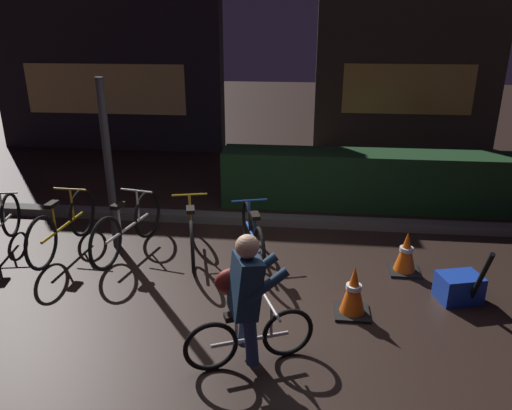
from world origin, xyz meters
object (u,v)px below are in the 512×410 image
Objects in this scene: parked_bike_center_left at (128,227)px; parked_bike_center_right at (191,230)px; parked_bike_left_mid at (63,226)px; traffic_cone_far at (406,253)px; traffic_cone_near at (353,291)px; cyclist at (246,300)px; closed_umbrella at (480,280)px; street_post at (109,167)px; parked_bike_right_mid at (253,235)px; blue_crate at (459,287)px.

parked_bike_center_right is (0.84, 0.01, -0.01)m from parked_bike_center_left.
parked_bike_left_mid reaches higher than traffic_cone_far.
traffic_cone_far is at bearing 54.78° from traffic_cone_near.
parked_bike_center_right is 2.30m from cyclist.
parked_bike_center_right is at bearing -108.61° from closed_umbrella.
cyclist is (2.04, -2.17, -0.48)m from street_post.
street_post is at bearing -105.85° from closed_umbrella.
parked_bike_center_left is at bearing -29.05° from street_post.
cyclist is (2.66, -1.98, 0.28)m from parked_bike_left_mid.
street_post is 3.84m from traffic_cone_far.
parked_bike_left_mid reaches higher than parked_bike_right_mid.
traffic_cone_near reaches higher than blue_crate.
parked_bike_center_right is at bearing 175.69° from traffic_cone_far.
parked_bike_center_left is 4.20m from closed_umbrella.
closed_umbrella reaches higher than parked_bike_right_mid.
blue_crate is 2.55m from cyclist.
parked_bike_left_mid is at bearing 74.00° from parked_bike_right_mid.
parked_bike_right_mid is at bearing 72.11° from cyclist.
traffic_cone_far is 1.19× the size of blue_crate.
parked_bike_center_left reaches higher than parked_bike_right_mid.
cyclist is (-1.69, -1.86, 0.38)m from traffic_cone_far.
parked_bike_right_mid is (0.80, -0.06, -0.01)m from parked_bike_center_right.
closed_umbrella is (4.07, -1.02, 0.04)m from parked_bike_center_left.
blue_crate is at bearing -12.12° from street_post.
parked_bike_left_mid is at bearing -101.87° from closed_umbrella.
blue_crate is at bearing -51.31° from traffic_cone_far.
street_post is 1.32× the size of parked_bike_left_mid.
parked_bike_left_mid is 3.82m from traffic_cone_near.
parked_bike_left_mid is 3.08× the size of traffic_cone_near.
traffic_cone_far is 2.54m from cyclist.
cyclist is 2.49m from closed_umbrella.
parked_bike_left_mid is 3.20× the size of traffic_cone_far.
traffic_cone_near is 1.04× the size of traffic_cone_far.
cyclist is (-0.99, -0.87, 0.37)m from traffic_cone_near.
cyclist reaches higher than traffic_cone_near.
closed_umbrella reaches higher than blue_crate.
parked_bike_center_right is 2.30m from traffic_cone_near.
parked_bike_right_mid reaches higher than blue_crate.
traffic_cone_far is at bearing -108.94° from parked_bike_center_right.
street_post is 2.62× the size of closed_umbrella.
parked_bike_center_left is (0.23, -0.13, -0.77)m from street_post.
parked_bike_left_mid is 1.69m from parked_bike_center_right.
parked_bike_center_left is at bearing 157.27° from traffic_cone_near.
traffic_cone_near is 1.37m from cyclist.
closed_umbrella is at bearing -128.45° from parked_bike_right_mid.
traffic_cone_far is at bearing -4.84° from street_post.
parked_bike_left_mid is 1.98× the size of closed_umbrella.
traffic_cone_far is at bearing -111.00° from parked_bike_right_mid.
parked_bike_right_mid is 2.74× the size of traffic_cone_near.
closed_umbrella is (2.44, -0.98, 0.07)m from parked_bike_right_mid.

